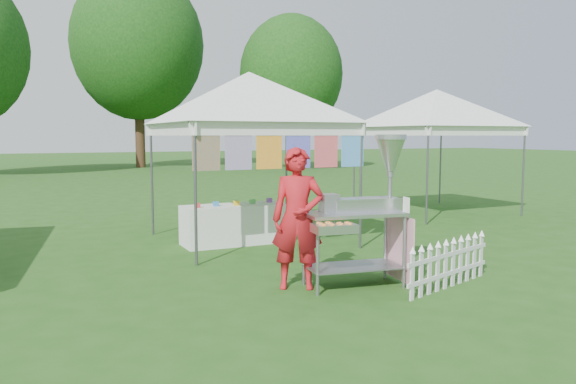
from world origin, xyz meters
TOP-DOWN VIEW (x-y plane):
  - ground at (0.00, 0.00)m, footprint 120.00×120.00m
  - canopy_main at (0.00, 3.49)m, footprint 4.24×4.24m
  - canopy_right at (5.50, 5.00)m, footprint 4.24×4.24m
  - tree_mid at (3.00, 28.00)m, footprint 7.60×7.60m
  - tree_right at (10.00, 22.00)m, footprint 5.60×5.60m
  - donut_cart at (0.21, 0.05)m, footprint 1.48×0.92m
  - vendor at (-0.65, 0.34)m, footprint 0.76×0.66m
  - picket_fence at (1.06, -0.47)m, footprint 1.72×0.57m
  - display_table at (-0.33, 3.40)m, footprint 1.80×0.70m

SIDE VIEW (x-z plane):
  - ground at x=0.00m, z-range 0.00..0.00m
  - picket_fence at x=1.06m, z-range 0.01..0.57m
  - display_table at x=-0.33m, z-range 0.00..0.69m
  - vendor at x=-0.65m, z-range 0.00..1.75m
  - donut_cart at x=0.21m, z-range 0.17..2.07m
  - canopy_main at x=0.00m, z-range 1.26..4.71m
  - canopy_right at x=5.50m, z-range 1.27..4.72m
  - tree_right at x=10.00m, z-range 0.97..9.39m
  - tree_mid at x=3.00m, z-range 1.38..12.90m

